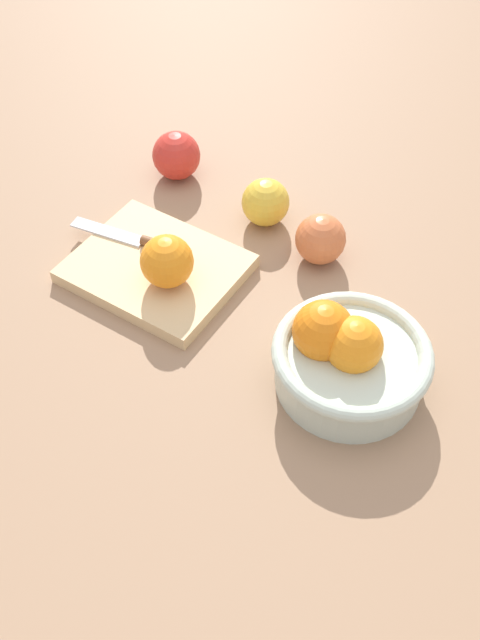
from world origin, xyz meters
TOP-DOWN VIEW (x-y plane):
  - ground_plane at (0.00, 0.00)m, footprint 2.40×2.40m
  - bowl at (-0.14, 0.14)m, footprint 0.19×0.19m
  - cutting_board at (0.15, 0.09)m, footprint 0.24×0.20m
  - orange_on_board at (0.12, 0.10)m, footprint 0.07×0.07m
  - knife at (0.20, 0.06)m, footprint 0.16×0.02m
  - apple_front_left at (-0.04, -0.04)m, footprint 0.07×0.07m
  - apple_front_right at (0.06, -0.08)m, footprint 0.07×0.07m
  - apple_front_right_2 at (0.23, -0.12)m, footprint 0.07×0.07m

SIDE VIEW (x-z plane):
  - ground_plane at x=0.00m, z-range 0.00..0.00m
  - cutting_board at x=0.15m, z-range 0.00..0.02m
  - knife at x=0.20m, z-range 0.02..0.03m
  - apple_front_right at x=0.06m, z-range 0.00..0.07m
  - apple_front_left at x=-0.04m, z-range 0.00..0.07m
  - apple_front_right_2 at x=0.23m, z-range 0.00..0.07m
  - bowl at x=-0.14m, z-range -0.01..0.10m
  - orange_on_board at x=0.12m, z-range 0.02..0.09m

